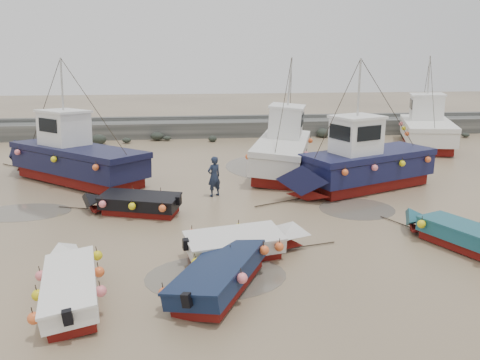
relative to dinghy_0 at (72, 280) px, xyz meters
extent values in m
plane|color=#9B8363|center=(5.84, 2.98, -0.55)|extent=(120.00, 120.00, 0.00)
cube|color=#61615C|center=(5.84, 24.98, 0.05)|extent=(60.00, 2.20, 1.20)
cube|color=#61615C|center=(5.84, 26.19, 0.77)|extent=(60.00, 0.60, 0.25)
ellipsoid|color=black|center=(10.94, 22.01, -0.26)|extent=(0.84, 0.86, 0.51)
ellipsoid|color=black|center=(13.63, 23.54, -0.21)|extent=(0.98, 1.07, 0.72)
ellipsoid|color=black|center=(20.00, 22.52, -0.28)|extent=(0.78, 0.90, 0.59)
ellipsoid|color=black|center=(24.76, 22.25, -0.34)|extent=(0.60, 0.70, 0.31)
ellipsoid|color=black|center=(0.76, 23.45, -0.20)|extent=(0.99, 0.80, 0.58)
ellipsoid|color=black|center=(18.03, 22.75, -0.36)|extent=(0.54, 0.46, 0.30)
ellipsoid|color=black|center=(15.52, 22.96, -0.34)|extent=(0.61, 0.47, 0.46)
ellipsoid|color=black|center=(1.53, 23.25, -0.34)|extent=(0.61, 0.53, 0.32)
ellipsoid|color=black|center=(16.83, 23.58, -0.32)|extent=(0.67, 0.55, 0.43)
ellipsoid|color=black|center=(-3.34, 22.32, -0.17)|extent=(1.09, 0.88, 0.72)
ellipsoid|color=black|center=(-1.41, 22.64, -0.32)|extent=(0.65, 0.60, 0.37)
ellipsoid|color=black|center=(15.30, 22.38, -0.24)|extent=(0.88, 0.64, 0.62)
ellipsoid|color=black|center=(4.91, 22.58, -0.33)|extent=(0.64, 0.62, 0.48)
ellipsoid|color=black|center=(13.68, 23.41, -0.36)|extent=(0.55, 0.45, 0.29)
cylinder|color=#5C5549|center=(3.97, 0.88, -0.55)|extent=(4.31, 4.31, 0.01)
cylinder|color=#5C5549|center=(10.37, 6.50, -0.55)|extent=(3.26, 3.26, 0.01)
cylinder|color=#5C5549|center=(-3.82, 7.51, -0.55)|extent=(3.95, 3.95, 0.01)
cylinder|color=#5C5549|center=(7.99, 14.45, -0.55)|extent=(5.41, 5.41, 0.01)
cube|color=#6C0B0A|center=(0.08, -0.35, -0.40)|extent=(1.80, 3.46, 0.30)
cube|color=white|center=(0.08, -0.35, -0.03)|extent=(2.04, 3.73, 0.45)
pyramid|color=white|center=(-0.38, 1.71, 0.42)|extent=(1.43, 0.98, 0.90)
cube|color=brown|center=(0.08, -0.35, 0.14)|extent=(1.66, 3.13, 0.10)
cube|color=white|center=(0.08, -0.35, 0.23)|extent=(2.11, 3.82, 0.07)
cube|color=black|center=(0.48, -2.16, 0.15)|extent=(0.25, 0.22, 0.35)
cylinder|color=black|center=(-0.57, 2.58, -0.52)|extent=(0.47, 1.96, 0.04)
sphere|color=orange|center=(-0.37, -1.89, 0.08)|extent=(0.30, 0.30, 0.30)
sphere|color=orange|center=(1.01, -1.01, 0.08)|extent=(0.30, 0.30, 0.30)
sphere|color=orange|center=(-0.61, -0.80, 0.08)|extent=(0.30, 0.30, 0.30)
sphere|color=orange|center=(0.77, 0.09, 0.08)|extent=(0.30, 0.30, 0.30)
sphere|color=orange|center=(-0.86, 0.30, 0.08)|extent=(0.30, 0.30, 0.30)
sphere|color=orange|center=(0.53, 1.19, 0.08)|extent=(0.30, 0.30, 0.30)
cube|color=#6C0B0A|center=(4.07, -0.05, -0.40)|extent=(2.73, 3.62, 0.30)
cube|color=#0D1A35|center=(4.07, -0.05, -0.03)|extent=(3.05, 3.95, 0.45)
pyramid|color=#0D1A35|center=(5.04, 1.88, 0.42)|extent=(1.75, 1.35, 0.90)
cube|color=brown|center=(4.07, -0.05, 0.14)|extent=(2.51, 3.29, 0.10)
cube|color=#0D1A35|center=(4.07, -0.05, 0.23)|extent=(3.15, 4.05, 0.07)
cube|color=black|center=(3.22, -1.74, 0.15)|extent=(0.28, 0.26, 0.35)
cylinder|color=black|center=(5.44, 2.69, -0.52)|extent=(0.93, 1.81, 0.04)
sphere|color=orange|center=(2.60, -0.92, 0.08)|extent=(0.30, 0.30, 0.30)
sphere|color=orange|center=(4.67, -0.89, 0.08)|extent=(0.30, 0.30, 0.30)
sphere|color=orange|center=(3.46, 0.79, 0.08)|extent=(0.30, 0.30, 0.30)
sphere|color=orange|center=(5.54, 0.83, 0.08)|extent=(0.30, 0.30, 0.30)
cube|color=#6C0B0A|center=(12.58, 2.05, -0.40)|extent=(2.26, 3.00, 0.30)
cube|color=#194F5C|center=(12.58, 2.05, -0.03)|extent=(2.54, 3.27, 0.45)
pyramid|color=#194F5C|center=(11.77, 3.70, 0.42)|extent=(1.54, 1.24, 0.90)
cube|color=brown|center=(12.58, 2.05, 0.14)|extent=(2.08, 2.73, 0.10)
cube|color=#194F5C|center=(12.58, 2.05, 0.23)|extent=(2.62, 3.36, 0.07)
cylinder|color=black|center=(11.41, 4.44, -0.52)|extent=(0.92, 1.81, 0.04)
sphere|color=orange|center=(13.30, 2.40, 0.08)|extent=(0.30, 0.30, 0.30)
sphere|color=orange|center=(11.34, 2.76, 0.08)|extent=(0.30, 0.30, 0.30)
cube|color=#6C0B0A|center=(1.16, 6.82, -0.40)|extent=(3.19, 1.95, 0.30)
cube|color=black|center=(1.16, 6.82, -0.03)|extent=(3.46, 2.20, 0.45)
pyramid|color=black|center=(-0.71, 7.43, 0.42)|extent=(1.07, 1.43, 0.90)
cube|color=brown|center=(1.16, 6.82, 0.14)|extent=(2.89, 1.80, 0.10)
cube|color=black|center=(1.16, 6.82, 0.23)|extent=(3.54, 2.27, 0.07)
cube|color=black|center=(2.76, 6.31, 0.15)|extent=(0.24, 0.26, 0.35)
cylinder|color=black|center=(-1.52, 7.69, -0.52)|extent=(1.92, 0.65, 0.04)
sphere|color=orange|center=(2.14, 5.71, 0.08)|extent=(0.30, 0.30, 0.30)
sphere|color=orange|center=(2.00, 7.35, 0.08)|extent=(0.30, 0.30, 0.30)
sphere|color=orange|center=(0.92, 6.11, 0.08)|extent=(0.30, 0.30, 0.30)
sphere|color=orange|center=(0.78, 7.74, 0.08)|extent=(0.30, 0.30, 0.30)
sphere|color=orange|center=(-0.30, 6.50, 0.08)|extent=(0.30, 0.30, 0.30)
cube|color=#6C0B0A|center=(4.64, 2.14, -0.40)|extent=(3.07, 1.80, 0.30)
cube|color=silver|center=(4.64, 2.14, -0.03)|extent=(3.32, 2.05, 0.45)
pyramid|color=silver|center=(6.49, 2.55, 0.42)|extent=(1.00, 1.54, 0.90)
cube|color=brown|center=(4.64, 2.14, 0.14)|extent=(2.78, 1.67, 0.10)
cube|color=silver|center=(4.64, 2.14, 0.23)|extent=(3.40, 2.12, 0.07)
cube|color=black|center=(3.06, 1.80, 0.15)|extent=(0.22, 0.25, 0.35)
cylinder|color=black|center=(7.30, 2.73, -0.52)|extent=(1.96, 0.47, 0.04)
sphere|color=orange|center=(3.26, 2.69, 0.08)|extent=(0.30, 0.30, 0.30)
sphere|color=orange|center=(4.42, 1.25, 0.08)|extent=(0.30, 0.30, 0.30)
sphere|color=orange|center=(4.86, 3.04, 0.08)|extent=(0.30, 0.30, 0.30)
sphere|color=orange|center=(6.01, 1.60, 0.08)|extent=(0.30, 0.30, 0.30)
cube|color=#6C0B0A|center=(-2.48, 12.12, -0.28)|extent=(6.92, 6.22, 0.55)
cube|color=black|center=(-2.48, 12.12, 0.47)|extent=(7.58, 6.86, 0.95)
pyramid|color=black|center=(-5.85, 14.86, 1.17)|extent=(2.80, 2.98, 1.40)
cube|color=brown|center=(-2.48, 12.12, 0.99)|extent=(7.37, 6.67, 0.08)
cube|color=black|center=(-2.48, 12.12, 1.13)|extent=(7.74, 7.01, 0.30)
cube|color=white|center=(-3.28, 12.77, 2.10)|extent=(2.74, 2.72, 1.70)
cube|color=white|center=(-3.28, 12.77, 3.01)|extent=(2.95, 2.93, 0.12)
cube|color=black|center=(-4.07, 13.42, 2.35)|extent=(1.04, 1.27, 0.68)
cylinder|color=#B7B7B2|center=(-3.28, 12.77, 4.37)|extent=(0.10, 0.10, 2.60)
cylinder|color=black|center=(-6.75, 15.59, -0.52)|extent=(2.36, 1.93, 0.05)
sphere|color=#F07177|center=(-1.06, 9.08, 0.83)|extent=(0.30, 0.30, 0.30)
sphere|color=#F07177|center=(-0.39, 12.30, 0.83)|extent=(0.30, 0.30, 0.30)
sphere|color=#F07177|center=(-3.40, 10.99, 0.83)|extent=(0.30, 0.30, 0.30)
sphere|color=#F07177|center=(-2.73, 14.20, 0.83)|extent=(0.30, 0.30, 0.30)
sphere|color=#F07177|center=(-5.74, 12.89, 0.83)|extent=(0.30, 0.30, 0.30)
cube|color=#6C0B0A|center=(8.24, 12.98, -0.28)|extent=(4.09, 7.17, 0.55)
cube|color=silver|center=(8.24, 12.98, 0.47)|extent=(4.60, 7.76, 0.95)
pyramid|color=silver|center=(9.51, 17.01, 1.17)|extent=(2.83, 2.11, 1.40)
cube|color=brown|center=(8.24, 12.98, 0.99)|extent=(4.46, 7.57, 0.08)
cube|color=silver|center=(8.24, 12.98, 1.13)|extent=(4.70, 7.94, 0.30)
cube|color=white|center=(8.54, 13.94, 2.10)|extent=(2.28, 2.44, 1.70)
cube|color=white|center=(8.54, 13.94, 3.01)|extent=(2.46, 2.63, 0.12)
cube|color=black|center=(8.85, 14.91, 2.35)|extent=(1.44, 0.50, 0.68)
cylinder|color=#B7B7B2|center=(8.54, 13.94, 4.37)|extent=(0.10, 0.10, 2.60)
cylinder|color=black|center=(9.86, 18.11, -0.52)|extent=(0.95, 2.88, 0.05)
sphere|color=#F07177|center=(6.05, 10.61, 0.83)|extent=(0.30, 0.30, 0.30)
sphere|color=#F07177|center=(9.26, 11.64, 0.83)|extent=(0.30, 0.30, 0.30)
sphere|color=#F07177|center=(7.22, 14.33, 0.83)|extent=(0.30, 0.30, 0.30)
sphere|color=#F07177|center=(10.43, 15.36, 0.83)|extent=(0.30, 0.30, 0.30)
cube|color=#6C0B0A|center=(11.96, 9.55, -0.28)|extent=(6.47, 4.23, 0.55)
cube|color=#131538|center=(11.96, 9.55, 0.47)|extent=(7.02, 4.73, 0.95)
pyramid|color=#131538|center=(8.40, 8.08, 1.17)|extent=(2.23, 2.76, 1.40)
cube|color=brown|center=(11.96, 9.55, 0.99)|extent=(6.84, 4.59, 0.08)
cube|color=#131538|center=(11.96, 9.55, 1.13)|extent=(7.18, 4.83, 0.30)
cube|color=white|center=(11.13, 9.20, 2.10)|extent=(2.49, 2.31, 1.70)
cube|color=white|center=(11.13, 9.20, 3.01)|extent=(2.69, 2.50, 0.12)
cube|color=black|center=(10.19, 8.81, 2.35)|extent=(0.59, 1.34, 0.68)
cylinder|color=#B7B7B2|center=(11.13, 9.20, 4.37)|extent=(0.10, 0.10, 2.60)
cylinder|color=black|center=(7.38, 7.66, -0.52)|extent=(2.79, 1.19, 0.05)
sphere|color=#F07177|center=(14.89, 9.33, 0.83)|extent=(0.30, 0.30, 0.30)
sphere|color=#F07177|center=(13.08, 11.43, 0.83)|extent=(0.30, 0.30, 0.30)
sphere|color=#F07177|center=(13.27, 8.66, 0.83)|extent=(0.30, 0.30, 0.30)
sphere|color=#F07177|center=(11.46, 10.76, 0.83)|extent=(0.30, 0.30, 0.30)
sphere|color=#F07177|center=(11.66, 7.99, 0.83)|extent=(0.30, 0.30, 0.30)
sphere|color=#F07177|center=(9.84, 10.09, 0.83)|extent=(0.30, 0.30, 0.30)
sphere|color=#F07177|center=(10.04, 7.33, 0.83)|extent=(0.30, 0.30, 0.30)
cube|color=#6C0B0A|center=(19.84, 18.98, -0.28)|extent=(4.59, 7.04, 0.55)
cube|color=white|center=(19.84, 18.98, 0.47)|extent=(5.17, 7.65, 0.95)
pyramid|color=white|center=(21.21, 22.83, 1.17)|extent=(3.27, 2.34, 1.40)
cube|color=brown|center=(19.84, 18.98, 0.99)|extent=(5.00, 7.46, 0.08)
cube|color=white|center=(19.84, 18.98, 1.13)|extent=(5.28, 7.82, 0.30)
cube|color=white|center=(20.16, 19.89, 2.10)|extent=(2.63, 2.58, 1.70)
cube|color=white|center=(20.16, 19.89, 3.01)|extent=(2.84, 2.79, 0.12)
cube|color=black|center=(20.50, 20.85, 2.35)|extent=(1.68, 0.64, 0.68)
cylinder|color=#B7B7B2|center=(20.16, 19.89, 4.37)|extent=(0.10, 0.10, 2.60)
cylinder|color=black|center=(21.59, 23.89, -0.52)|extent=(1.06, 2.84, 0.05)
sphere|color=#F07177|center=(17.38, 16.88, 0.83)|extent=(0.30, 0.30, 0.30)
sphere|color=#F07177|center=(20.78, 16.86, 0.83)|extent=(0.30, 0.30, 0.30)
sphere|color=#F07177|center=(18.14, 18.99, 0.83)|extent=(0.30, 0.30, 0.30)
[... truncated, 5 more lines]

